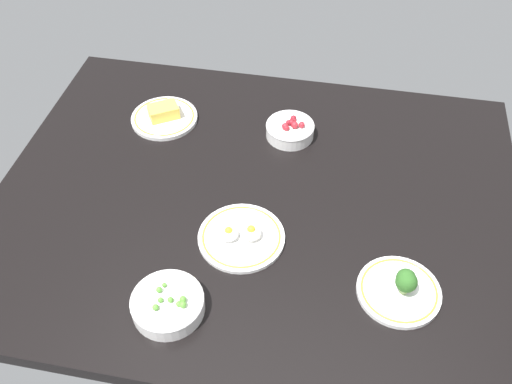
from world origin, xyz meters
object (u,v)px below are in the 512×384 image
plate_cheese (164,116)px  bowl_berries (290,129)px  plate_eggs (241,236)px  bowl_peas (168,304)px  plate_broccoli (401,288)px

plate_cheese → bowl_berries: size_ratio=1.41×
bowl_berries → plate_eggs: bearing=81.5°
plate_cheese → bowl_berries: bowl_berries is taller
bowl_peas → bowl_berries: size_ratio=1.15×
plate_broccoli → plate_cheese: plate_broccoli is taller
plate_eggs → plate_broccoli: 39.97cm
plate_broccoli → plate_cheese: (71.60, -50.11, -0.66)cm
plate_broccoli → bowl_peas: bearing=15.5°
bowl_berries → bowl_peas: bearing=74.3°
plate_eggs → plate_cheese: size_ratio=1.08×
bowl_peas → plate_cheese: bowl_peas is taller
plate_broccoli → plate_cheese: bearing=-35.0°
plate_eggs → bowl_berries: size_ratio=1.52×
bowl_peas → plate_eggs: bearing=-117.4°
plate_broccoli → plate_eggs: bearing=-12.8°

